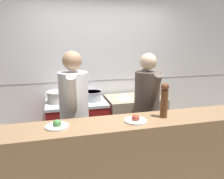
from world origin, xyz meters
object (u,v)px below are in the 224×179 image
at_px(plated_dish_main, 57,125).
at_px(chef_sous, 147,108).
at_px(sauce_pot, 93,96).
at_px(mixing_bowl_steel, 125,96).
at_px(pepper_mill, 164,100).
at_px(stock_pot, 58,96).
at_px(plated_dish_appetiser, 136,120).
at_px(chef_head_cook, 74,114).
at_px(oven_range, 77,127).

xyz_separation_m(plated_dish_main, chef_sous, (1.21, 0.66, -0.13)).
bearing_deg(sauce_pot, mixing_bowl_steel, 0.17).
bearing_deg(mixing_bowl_steel, pepper_mill, -89.85).
height_order(stock_pot, plated_dish_main, plated_dish_main).
bearing_deg(chef_sous, plated_dish_appetiser, -120.42).
xyz_separation_m(mixing_bowl_steel, plated_dish_main, (-1.11, -1.33, 0.12)).
bearing_deg(plated_dish_appetiser, stock_pot, 117.68).
relative_size(sauce_pot, chef_head_cook, 0.16).
height_order(sauce_pot, chef_sous, chef_sous).
relative_size(plated_dish_appetiser, chef_sous, 0.14).
relative_size(oven_range, sauce_pot, 3.37).
bearing_deg(chef_head_cook, pepper_mill, -25.09).
bearing_deg(pepper_mill, sauce_pot, 111.95).
relative_size(mixing_bowl_steel, plated_dish_main, 1.21).
bearing_deg(chef_sous, pepper_mill, -97.29).
bearing_deg(chef_head_cook, chef_sous, 12.35).
relative_size(plated_dish_appetiser, pepper_mill, 0.61).
xyz_separation_m(sauce_pot, pepper_mill, (0.54, -1.34, 0.26)).
xyz_separation_m(sauce_pot, chef_sous, (0.64, -0.67, -0.04)).
height_order(stock_pot, chef_head_cook, chef_head_cook).
height_order(plated_dish_main, chef_sous, chef_sous).
bearing_deg(plated_dish_main, chef_sous, 28.46).
distance_m(sauce_pot, pepper_mill, 1.46).
distance_m(oven_range, chef_head_cook, 0.94).
height_order(mixing_bowl_steel, plated_dish_appetiser, plated_dish_appetiser).
distance_m(oven_range, chef_sous, 1.25).
relative_size(oven_range, chef_head_cook, 0.54).
bearing_deg(pepper_mill, plated_dish_main, 179.65).
relative_size(stock_pot, sauce_pot, 1.23).
xyz_separation_m(sauce_pot, mixing_bowl_steel, (0.53, 0.00, -0.04)).
relative_size(chef_head_cook, chef_sous, 1.03).
bearing_deg(stock_pot, oven_range, -3.30).
height_order(oven_range, plated_dish_appetiser, plated_dish_appetiser).
distance_m(stock_pot, plated_dish_appetiser, 1.61).
bearing_deg(chef_sous, stock_pot, 149.76).
xyz_separation_m(stock_pot, chef_sous, (1.18, -0.72, -0.05)).
distance_m(sauce_pot, chef_head_cook, 0.84).
bearing_deg(mixing_bowl_steel, plated_dish_appetiser, -103.54).
distance_m(stock_pot, sauce_pot, 0.55).
distance_m(plated_dish_appetiser, chef_sous, 0.84).
distance_m(mixing_bowl_steel, chef_head_cook, 1.17).
relative_size(stock_pot, chef_head_cook, 0.20).
xyz_separation_m(stock_pot, mixing_bowl_steel, (1.08, -0.05, -0.05)).
height_order(plated_dish_main, pepper_mill, pepper_mill).
distance_m(plated_dish_main, chef_sous, 1.39).
height_order(oven_range, pepper_mill, pepper_mill).
xyz_separation_m(plated_dish_main, chef_head_cook, (0.21, 0.58, -0.10)).
height_order(plated_dish_main, plated_dish_appetiser, plated_dish_appetiser).
xyz_separation_m(sauce_pot, plated_dish_main, (-0.58, -1.33, 0.08)).
xyz_separation_m(plated_dish_main, plated_dish_appetiser, (0.78, -0.05, 0.00)).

